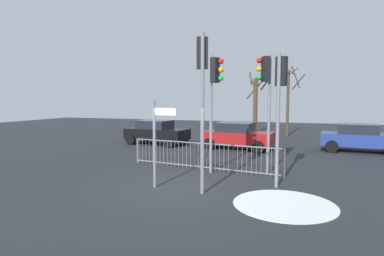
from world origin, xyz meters
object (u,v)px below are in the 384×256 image
Objects in this scene: traffic_light_rear_left at (202,77)px; bare_tree_centre at (288,99)px; traffic_light_foreground_left at (281,90)px; car_black_trailing at (156,132)px; car_red_far at (237,135)px; traffic_light_rear_right at (266,87)px; direction_sign_post at (156,139)px; bare_tree_left at (255,102)px; car_blue_near at (359,137)px; traffic_light_mid_right at (214,87)px.

traffic_light_rear_left is 15.89m from bare_tree_centre.
traffic_light_foreground_left is 14.39m from bare_tree_centre.
car_red_far is at bearing 4.31° from car_black_trailing.
traffic_light_rear_right is 12.84m from bare_tree_centre.
direction_sign_post is 17.72m from bare_tree_left.
bare_tree_left is (-6.54, 8.05, 1.73)m from car_blue_near.
car_red_far is 9.37m from bare_tree_left.
bare_tree_left reaches higher than traffic_light_mid_right.
car_red_far is at bearing -8.83° from traffic_light_rear_right.
car_blue_near is (3.51, 8.24, -2.29)m from traffic_light_foreground_left.
car_blue_near is 6.33m from car_red_far.
traffic_light_rear_right is 1.10× the size of car_black_trailing.
traffic_light_rear_right is 1.05× the size of traffic_light_foreground_left.
traffic_light_mid_right is 1.10× the size of car_red_far.
direction_sign_post is 0.49× the size of bare_tree_centre.
traffic_light_rear_right is at bearing -32.01° from car_black_trailing.
bare_tree_centre is at bearing 82.82° from direction_sign_post.
traffic_light_mid_right is 15.24m from bare_tree_left.
traffic_light_mid_right is at bearing -42.48° from car_black_trailing.
car_red_far is (-0.31, 6.01, -2.43)m from traffic_light_mid_right.
direction_sign_post is 11.99m from car_blue_near.
bare_tree_centre is at bearing -30.64° from traffic_light_rear_right.
traffic_light_rear_right is at bearing 42.35° from traffic_light_rear_left.
bare_tree_centre reaches higher than traffic_light_rear_left.
traffic_light_mid_right is 1.10× the size of car_black_trailing.
traffic_light_rear_right is 0.78× the size of bare_tree_centre.
direction_sign_post is at bearing -57.50° from car_black_trailing.
car_blue_near is at bearing -50.91° from bare_tree_left.
bare_tree_left is (-0.93, 17.70, -0.89)m from traffic_light_rear_left.
bare_tree_centre is (1.72, 15.79, -0.63)m from traffic_light_rear_left.
traffic_light_rear_right reaches higher than traffic_light_mid_right.
traffic_light_rear_left is at bearing 24.11° from traffic_light_mid_right.
bare_tree_left reaches higher than direction_sign_post.
bare_tree_left is at bearing 121.41° from traffic_light_foreground_left.
bare_tree_left is at bearing -160.55° from traffic_light_mid_right.
car_blue_near and car_red_far have the same top height.
traffic_light_rear_left is 1.18× the size of car_blue_near.
traffic_light_mid_right is at bearing 75.42° from traffic_light_rear_right.
traffic_light_mid_right is (-0.31, 2.48, -0.19)m from traffic_light_rear_left.
car_black_trailing is at bearing -122.35° from traffic_light_mid_right.
direction_sign_post is 0.70× the size of car_blue_near.
car_red_far is 0.71× the size of bare_tree_centre.
traffic_light_mid_right is 3.20m from direction_sign_post.
traffic_light_rear_left is 1.17× the size of car_red_far.
traffic_light_mid_right is at bearing -125.18° from car_blue_near.
traffic_light_rear_left reaches higher than car_black_trailing.
traffic_light_rear_left reaches higher than direction_sign_post.
car_blue_near is at bearing 16.76° from car_red_far.
traffic_light_mid_right reaches higher than traffic_light_foreground_left.
traffic_light_rear_right is 1.11× the size of car_red_far.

